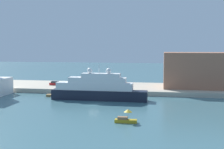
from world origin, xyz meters
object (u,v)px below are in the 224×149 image
Objects in this scene: large_yacht at (98,89)px; small_motorboat at (126,118)px; parked_car at (56,83)px; work_barge at (55,95)px; harbor_building at (195,70)px; mooring_bollard at (118,89)px; person_figure at (57,86)px.

small_motorboat is at bearing -65.03° from large_yacht.
large_yacht is 27.44m from parked_car.
large_yacht is 5.18× the size of work_barge.
small_motorboat is at bearing -112.14° from harbor_building.
harbor_building is (44.14, 17.80, 7.19)m from work_barge.
mooring_bollard is (19.07, 6.28, 1.48)m from work_barge.
small_motorboat is 1.05× the size of parked_car.
harbor_building reaches higher than work_barge.
person_figure is at bearing -66.79° from parked_car.
parked_car is (-20.00, 18.76, -1.12)m from large_yacht.
large_yacht is 6.15× the size of small_motorboat.
mooring_bollard is (24.65, -9.13, -0.28)m from parked_car.
large_yacht is 15.07m from work_barge.
work_barge is at bearing -70.07° from parked_car.
work_barge is at bearing -161.77° from mooring_bollard.
person_figure reaches higher than work_barge.
harbor_building is at bearing 24.68° from mooring_bollard.
person_figure is (-27.78, 34.83, 1.34)m from small_motorboat.
large_yacht reaches higher than person_figure.
work_barge is 20.13m from mooring_bollard.
work_barge is 7.83m from person_figure.
small_motorboat is (11.27, -24.21, -2.23)m from large_yacht.
person_figure reaches higher than parked_car.
harbor_building is at bearing 2.76° from parked_car.
mooring_bollard is at bearing 64.19° from large_yacht.
mooring_bollard is at bearing 18.23° from work_barge.
mooring_bollard is (4.66, 9.63, -1.40)m from large_yacht.
work_barge is at bearing 132.98° from small_motorboat.
large_yacht is 26.80m from small_motorboat.
person_figure reaches higher than small_motorboat.
small_motorboat is at bearing -78.94° from mooring_bollard.
harbor_building is 50.08m from parked_car.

